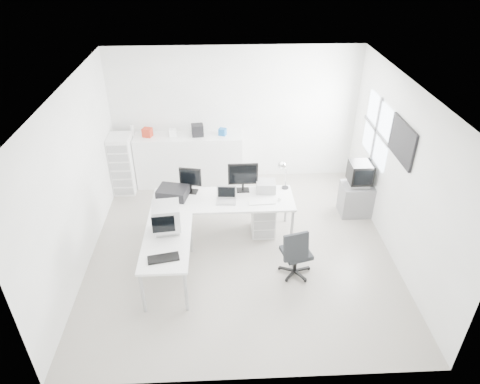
{
  "coord_description": "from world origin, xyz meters",
  "views": [
    {
      "loc": [
        -0.28,
        -5.7,
        4.7
      ],
      "look_at": [
        0.0,
        0.2,
        1.0
      ],
      "focal_mm": 32.0,
      "sensor_mm": 36.0,
      "label": 1
    }
  ],
  "objects_px": {
    "side_desk": "(169,260)",
    "filing_cabinet": "(123,164)",
    "laptop": "(226,197)",
    "crt_monitor": "(167,218)",
    "crt_tv": "(360,174)",
    "main_desk": "(224,217)",
    "drawer_pedestal": "(263,218)",
    "lcd_monitor_large": "(243,177)",
    "tv_cabinet": "(356,199)",
    "laser_printer": "(266,186)",
    "office_chair": "(296,251)",
    "sideboard": "(189,160)",
    "inkjet_printer": "(173,193)",
    "lcd_monitor_small": "(190,180)"
  },
  "relations": [
    {
      "from": "drawer_pedestal",
      "to": "inkjet_printer",
      "type": "relative_size",
      "value": 1.22
    },
    {
      "from": "laser_printer",
      "to": "side_desk",
      "type": "bearing_deg",
      "value": -137.58
    },
    {
      "from": "lcd_monitor_large",
      "to": "crt_tv",
      "type": "xyz_separation_m",
      "value": [
        2.15,
        0.3,
        -0.17
      ]
    },
    {
      "from": "lcd_monitor_large",
      "to": "sideboard",
      "type": "height_order",
      "value": "lcd_monitor_large"
    },
    {
      "from": "crt_monitor",
      "to": "tv_cabinet",
      "type": "distance_m",
      "value": 3.69
    },
    {
      "from": "side_desk",
      "to": "sideboard",
      "type": "xyz_separation_m",
      "value": [
        0.17,
        2.95,
        0.17
      ]
    },
    {
      "from": "drawer_pedestal",
      "to": "lcd_monitor_large",
      "type": "bearing_deg",
      "value": 150.26
    },
    {
      "from": "drawer_pedestal",
      "to": "inkjet_printer",
      "type": "distance_m",
      "value": 1.64
    },
    {
      "from": "crt_monitor",
      "to": "office_chair",
      "type": "distance_m",
      "value": 2.04
    },
    {
      "from": "crt_tv",
      "to": "filing_cabinet",
      "type": "distance_m",
      "value": 4.63
    },
    {
      "from": "office_chair",
      "to": "sideboard",
      "type": "xyz_separation_m",
      "value": [
        -1.79,
        2.91,
        0.09
      ]
    },
    {
      "from": "side_desk",
      "to": "crt_tv",
      "type": "relative_size",
      "value": 2.8
    },
    {
      "from": "main_desk",
      "to": "drawer_pedestal",
      "type": "distance_m",
      "value": 0.71
    },
    {
      "from": "inkjet_printer",
      "to": "filing_cabinet",
      "type": "xyz_separation_m",
      "value": [
        -1.15,
        1.5,
        -0.23
      ]
    },
    {
      "from": "filing_cabinet",
      "to": "lcd_monitor_large",
      "type": "bearing_deg",
      "value": -29.79
    },
    {
      "from": "side_desk",
      "to": "laptop",
      "type": "distance_m",
      "value": 1.43
    },
    {
      "from": "drawer_pedestal",
      "to": "crt_tv",
      "type": "relative_size",
      "value": 1.2
    },
    {
      "from": "laptop",
      "to": "crt_monitor",
      "type": "distance_m",
      "value": 1.18
    },
    {
      "from": "drawer_pedestal",
      "to": "crt_monitor",
      "type": "height_order",
      "value": "crt_monitor"
    },
    {
      "from": "side_desk",
      "to": "filing_cabinet",
      "type": "bearing_deg",
      "value": 113.12
    },
    {
      "from": "side_desk",
      "to": "laser_printer",
      "type": "xyz_separation_m",
      "value": [
        1.6,
        1.32,
        0.47
      ]
    },
    {
      "from": "lcd_monitor_small",
      "to": "office_chair",
      "type": "bearing_deg",
      "value": -26.29
    },
    {
      "from": "side_desk",
      "to": "sideboard",
      "type": "bearing_deg",
      "value": 86.69
    },
    {
      "from": "lcd_monitor_large",
      "to": "drawer_pedestal",
      "type": "bearing_deg",
      "value": -30.94
    },
    {
      "from": "lcd_monitor_large",
      "to": "crt_monitor",
      "type": "relative_size",
      "value": 1.12
    },
    {
      "from": "drawer_pedestal",
      "to": "tv_cabinet",
      "type": "bearing_deg",
      "value": 15.61
    },
    {
      "from": "tv_cabinet",
      "to": "sideboard",
      "type": "xyz_separation_m",
      "value": [
        -3.18,
        1.29,
        0.24
      ]
    },
    {
      "from": "laser_printer",
      "to": "filing_cabinet",
      "type": "relative_size",
      "value": 0.27
    },
    {
      "from": "drawer_pedestal",
      "to": "lcd_monitor_large",
      "type": "distance_m",
      "value": 0.82
    },
    {
      "from": "laptop",
      "to": "tv_cabinet",
      "type": "bearing_deg",
      "value": 19.96
    },
    {
      "from": "office_chair",
      "to": "filing_cabinet",
      "type": "relative_size",
      "value": 0.75
    },
    {
      "from": "sideboard",
      "to": "filing_cabinet",
      "type": "distance_m",
      "value": 1.35
    },
    {
      "from": "drawer_pedestal",
      "to": "sideboard",
      "type": "relative_size",
      "value": 0.27
    },
    {
      "from": "drawer_pedestal",
      "to": "sideboard",
      "type": "xyz_separation_m",
      "value": [
        -1.38,
        1.8,
        0.25
      ]
    },
    {
      "from": "lcd_monitor_large",
      "to": "laser_printer",
      "type": "height_order",
      "value": "lcd_monitor_large"
    },
    {
      "from": "lcd_monitor_large",
      "to": "tv_cabinet",
      "type": "xyz_separation_m",
      "value": [
        2.15,
        0.3,
        -0.71
      ]
    },
    {
      "from": "side_desk",
      "to": "sideboard",
      "type": "relative_size",
      "value": 0.64
    },
    {
      "from": "laser_printer",
      "to": "office_chair",
      "type": "xyz_separation_m",
      "value": [
        0.36,
        -1.28,
        -0.39
      ]
    },
    {
      "from": "side_desk",
      "to": "filing_cabinet",
      "type": "xyz_separation_m",
      "value": [
        -1.15,
        2.7,
        0.24
      ]
    },
    {
      "from": "side_desk",
      "to": "drawer_pedestal",
      "type": "distance_m",
      "value": 1.93
    },
    {
      "from": "tv_cabinet",
      "to": "drawer_pedestal",
      "type": "bearing_deg",
      "value": -164.39
    },
    {
      "from": "lcd_monitor_large",
      "to": "office_chair",
      "type": "bearing_deg",
      "value": -61.24
    },
    {
      "from": "main_desk",
      "to": "laser_printer",
      "type": "xyz_separation_m",
      "value": [
        0.75,
        0.22,
        0.47
      ]
    },
    {
      "from": "crt_monitor",
      "to": "crt_tv",
      "type": "distance_m",
      "value": 3.63
    },
    {
      "from": "main_desk",
      "to": "side_desk",
      "type": "relative_size",
      "value": 1.71
    },
    {
      "from": "tv_cabinet",
      "to": "crt_tv",
      "type": "bearing_deg",
      "value": 0.0
    },
    {
      "from": "inkjet_printer",
      "to": "lcd_monitor_small",
      "type": "xyz_separation_m",
      "value": [
        0.3,
        0.15,
        0.15
      ]
    },
    {
      "from": "side_desk",
      "to": "lcd_monitor_large",
      "type": "distance_m",
      "value": 1.92
    },
    {
      "from": "laptop",
      "to": "office_chair",
      "type": "distance_m",
      "value": 1.48
    },
    {
      "from": "lcd_monitor_large",
      "to": "filing_cabinet",
      "type": "bearing_deg",
      "value": 149.01
    }
  ]
}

